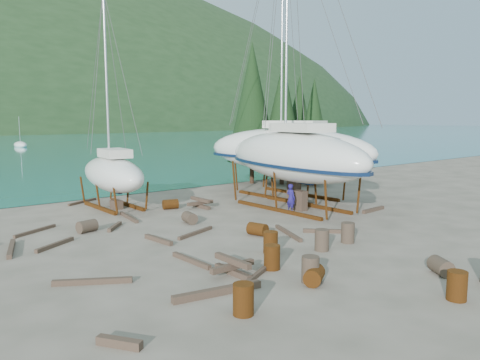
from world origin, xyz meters
TOP-DOWN VIEW (x-y plane):
  - ground at (0.00, 0.00)m, footprint 600.00×600.00m
  - cypress_near_right at (12.50, 12.00)m, footprint 3.60×3.60m
  - cypress_mid_right at (14.00, 10.00)m, footprint 3.06×3.06m
  - cypress_back_left at (11.00, 14.00)m, footprint 4.14×4.14m
  - cypress_far_right at (15.50, 13.00)m, footprint 3.24×3.24m
  - moored_boat_mid at (10.00, 80.00)m, footprint 2.00×5.00m
  - large_sailboat_near at (5.60, 4.09)m, footprint 5.82×12.94m
  - large_sailboat_far at (8.31, 7.22)m, footprint 6.60×13.13m
  - small_sailboat_shore at (-2.51, 11.10)m, footprint 3.36×8.19m
  - worker at (4.80, 3.44)m, footprint 0.40×0.60m
  - drum_1 at (0.98, -7.48)m, footprint 0.97×1.05m
  - drum_3 at (-0.86, -8.93)m, footprint 0.58×0.58m
  - drum_4 at (-0.05, 8.63)m, footprint 1.00×0.78m
  - drum_5 at (0.09, -2.93)m, footprint 0.58×0.58m
  - drum_6 at (-0.27, 0.60)m, footprint 0.78×1.00m
  - drum_9 at (-6.09, 6.17)m, footprint 0.99×0.76m
  - drum_10 at (-6.40, -5.73)m, footprint 0.58×0.58m
  - drum_11 at (-1.31, 4.67)m, footprint 0.74×0.98m
  - drum_12 at (-3.09, -5.34)m, footprint 1.05×0.95m
  - drum_13 at (-3.11, -3.37)m, footprint 0.58×0.58m
  - drum_14 at (-1.77, -1.88)m, footprint 0.58×0.58m
  - drum_16 at (-3.08, -5.17)m, footprint 0.58×0.58m
  - drum_17 at (1.91, -2.83)m, footprint 0.58×0.58m
  - timber_1 at (8.67, 0.55)m, footprint 2.13×0.34m
  - timber_2 at (-9.68, 5.07)m, footprint 0.93×2.57m
  - timber_3 at (-4.25, -3.74)m, footprint 2.68×1.44m
  - timber_4 at (-4.75, 6.08)m, footprint 1.27×1.35m
  - timber_5 at (0.92, -0.20)m, footprint 1.28×2.74m
  - timber_7 at (2.42, -0.98)m, footprint 1.41×1.41m
  - timber_8 at (-4.36, 2.49)m, footprint 0.35×1.90m
  - timber_9 at (-3.34, 13.95)m, footprint 2.28×1.31m
  - timber_10 at (-3.21, 7.70)m, footprint 0.54×2.69m
  - timber_11 at (-2.37, 2.55)m, footprint 2.43×1.00m
  - timber_12 at (-4.91, -0.90)m, footprint 0.22×2.29m
  - timber_13 at (-9.82, -5.28)m, footprint 0.81×1.09m
  - timber_14 at (-8.65, -0.79)m, footprint 2.25×1.47m
  - timber_15 at (-8.00, 7.69)m, footprint 2.24×1.31m
  - timber_16 at (-6.09, -4.14)m, footprint 2.92×0.78m
  - timber_17 at (-8.10, 4.57)m, footprint 1.96×1.28m
  - timber_pile_fore at (-4.57, -2.95)m, footprint 1.80×1.80m
  - timber_pile_aft at (1.53, 7.82)m, footprint 1.80×1.80m

SIDE VIEW (x-z plane):
  - ground at x=0.00m, z-range 0.00..0.00m
  - timber_15 at x=-8.00m, z-range 0.00..0.15m
  - timber_3 at x=-4.25m, z-range 0.00..0.15m
  - timber_9 at x=-3.34m, z-range 0.00..0.15m
  - timber_11 at x=-2.37m, z-range 0.00..0.15m
  - timber_5 at x=0.92m, z-range 0.00..0.16m
  - timber_17 at x=-8.10m, z-range 0.00..0.16m
  - timber_10 at x=-3.21m, z-range 0.00..0.16m
  - timber_12 at x=-4.91m, z-range 0.00..0.17m
  - timber_4 at x=-4.75m, z-range 0.00..0.17m
  - timber_7 at x=2.42m, z-range 0.00..0.17m
  - timber_14 at x=-8.65m, z-range 0.00..0.18m
  - timber_2 at x=-9.68m, z-range 0.00..0.19m
  - timber_8 at x=-4.36m, z-range 0.00..0.19m
  - timber_1 at x=8.67m, z-range 0.00..0.19m
  - timber_13 at x=-9.82m, z-range 0.00..0.22m
  - timber_16 at x=-6.09m, z-range 0.00..0.23m
  - drum_1 at x=0.98m, z-range 0.00..0.58m
  - drum_4 at x=-0.05m, z-range 0.00..0.58m
  - drum_6 at x=-0.27m, z-range 0.00..0.58m
  - drum_9 at x=-6.09m, z-range 0.00..0.58m
  - drum_11 at x=-1.31m, z-range 0.00..0.58m
  - drum_12 at x=-3.09m, z-range 0.00..0.58m
  - timber_pile_fore at x=-4.57m, z-range 0.00..0.60m
  - timber_pile_aft at x=1.53m, z-range 0.00..0.60m
  - moored_boat_mid at x=10.00m, z-range -2.64..3.41m
  - drum_3 at x=-0.86m, z-range 0.00..0.88m
  - drum_5 at x=0.09m, z-range 0.00..0.88m
  - drum_10 at x=-6.40m, z-range 0.00..0.88m
  - drum_13 at x=-3.11m, z-range 0.00..0.88m
  - drum_14 at x=-1.77m, z-range 0.00..0.88m
  - drum_16 at x=-3.08m, z-range 0.00..0.88m
  - drum_17 at x=1.91m, z-range 0.00..0.88m
  - worker at x=4.80m, z-range 0.00..1.64m
  - small_sailboat_shore at x=-2.51m, z-range -4.27..8.46m
  - large_sailboat_near at x=5.60m, z-range -6.67..13.00m
  - large_sailboat_far at x=8.31m, z-range -6.72..13.22m
  - cypress_mid_right at x=14.00m, z-range 0.67..9.17m
  - cypress_far_right at x=15.50m, z-range 0.71..9.71m
  - cypress_near_right at x=12.50m, z-range 0.79..10.79m
  - cypress_back_left at x=11.00m, z-range 0.91..12.41m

